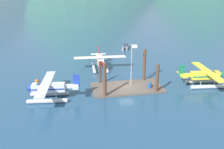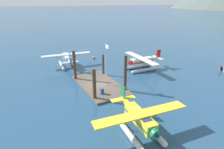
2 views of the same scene
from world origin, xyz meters
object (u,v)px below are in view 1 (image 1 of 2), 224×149
object	(u,v)px
flagpole	(132,60)
boat_grey_open_north	(126,47)
seaplane_yellow_stbd_aft	(205,77)
seaplane_silver_port_aft	(48,90)
fuel_drum	(150,85)
mooring_buoy	(37,81)
seaplane_cream_bow_left	(100,62)

from	to	relation	value
flagpole	boat_grey_open_north	distance (m)	27.06
seaplane_yellow_stbd_aft	seaplane_silver_port_aft	bearing A→B (deg)	-178.79
seaplane_yellow_stbd_aft	seaplane_silver_port_aft	size ratio (longest dim) A/B	1.00
fuel_drum	seaplane_silver_port_aft	world-z (taller)	seaplane_silver_port_aft
fuel_drum	mooring_buoy	distance (m)	19.68
seaplane_yellow_stbd_aft	boat_grey_open_north	bearing A→B (deg)	103.52
seaplane_yellow_stbd_aft	seaplane_cream_bow_left	xyz separation A→B (m)	(-16.18, 12.36, 0.00)
mooring_buoy	boat_grey_open_north	world-z (taller)	boat_grey_open_north
boat_grey_open_north	mooring_buoy	bearing A→B (deg)	-134.72
seaplane_yellow_stbd_aft	seaplane_silver_port_aft	xyz separation A→B (m)	(-25.75, -0.54, 0.00)
seaplane_cream_bow_left	mooring_buoy	bearing A→B (deg)	-155.27
seaplane_silver_port_aft	boat_grey_open_north	xyz separation A→B (m)	(18.92, 28.96, -1.09)
mooring_buoy	seaplane_yellow_stbd_aft	size ratio (longest dim) A/B	0.06
mooring_buoy	seaplane_yellow_stbd_aft	bearing A→B (deg)	-13.58
seaplane_cream_bow_left	boat_grey_open_north	bearing A→B (deg)	59.78
flagpole	mooring_buoy	size ratio (longest dim) A/B	10.80
seaplane_yellow_stbd_aft	boat_grey_open_north	world-z (taller)	seaplane_yellow_stbd_aft
seaplane_cream_bow_left	boat_grey_open_north	world-z (taller)	seaplane_cream_bow_left
flagpole	seaplane_cream_bow_left	size ratio (longest dim) A/B	0.67
seaplane_cream_bow_left	seaplane_silver_port_aft	distance (m)	16.06
mooring_buoy	fuel_drum	bearing A→B (deg)	-19.59
seaplane_yellow_stbd_aft	seaplane_cream_bow_left	world-z (taller)	same
flagpole	fuel_drum	xyz separation A→B (m)	(2.55, -2.01, -3.87)
seaplane_yellow_stbd_aft	mooring_buoy	bearing A→B (deg)	166.42
fuel_drum	seaplane_silver_port_aft	size ratio (longest dim) A/B	0.08
mooring_buoy	seaplane_silver_port_aft	bearing A→B (deg)	-71.48
fuel_drum	seaplane_yellow_stbd_aft	xyz separation A→B (m)	(9.68, -0.22, 0.84)
seaplane_cream_bow_left	seaplane_yellow_stbd_aft	bearing A→B (deg)	-37.37
flagpole	seaplane_cream_bow_left	distance (m)	11.29
seaplane_cream_bow_left	seaplane_silver_port_aft	size ratio (longest dim) A/B	1.00
flagpole	seaplane_yellow_stbd_aft	distance (m)	12.80
seaplane_yellow_stbd_aft	boat_grey_open_north	xyz separation A→B (m)	(-6.83, 28.42, -1.09)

